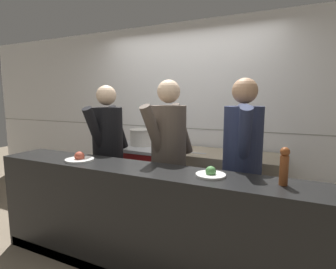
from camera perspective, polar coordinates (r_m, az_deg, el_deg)
name	(u,v)px	position (r m, az deg, el deg)	size (l,w,h in m)	color
ground_plane	(134,255)	(2.94, -7.36, -24.53)	(14.00, 14.00, 0.00)	#7F705B
wall_back_tiled	(186,117)	(3.74, 3.96, 3.74)	(8.00, 0.06, 2.60)	white
oven_range	(144,178)	(3.75, -5.29, -9.36)	(0.91, 0.71, 0.92)	maroon
prep_counter	(224,190)	(3.35, 12.12, -11.80)	(1.28, 0.65, 0.91)	gray
pass_counter	(141,221)	(2.47, -5.96, -18.28)	(3.04, 0.45, 0.98)	black
stock_pot	(142,137)	(3.68, -5.76, -0.49)	(0.34, 0.34, 0.23)	beige
mixing_bowl_steel	(237,151)	(3.20, 14.88, -3.55)	(0.26, 0.26, 0.08)	#B7BABF
chefs_knife	(187,152)	(3.22, 4.21, -3.84)	(0.39, 0.07, 0.02)	#B7BABF
plated_dish_main	(80,158)	(2.66, -18.70, -4.96)	(0.27, 0.27, 0.09)	white
plated_dish_appetiser	(211,174)	(2.07, 9.28, -8.42)	(0.23, 0.23, 0.08)	white
pepper_mill	(284,165)	(1.98, 23.97, -6.16)	(0.06, 0.06, 0.27)	brown
chef_head_cook	(108,151)	(3.16, -12.90, -3.55)	(0.35, 0.75, 1.72)	black
chef_sous	(169,157)	(2.71, 0.15, -4.82)	(0.44, 0.76, 1.76)	black
chef_line	(242,162)	(2.56, 15.81, -5.88)	(0.43, 0.77, 1.76)	black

